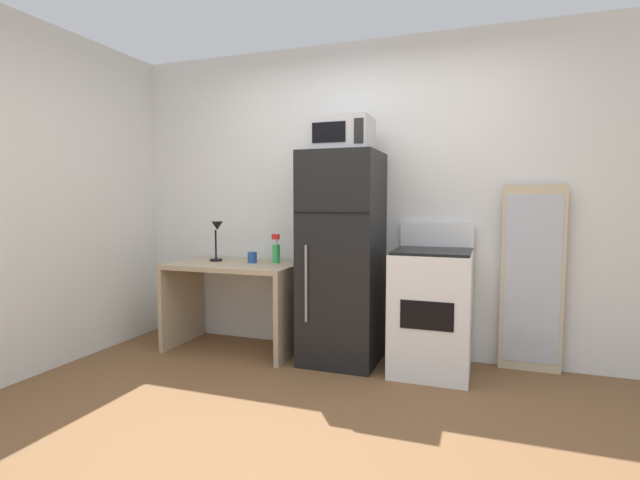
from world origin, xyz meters
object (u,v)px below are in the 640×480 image
desk (234,290)px  oven_range (431,310)px  leaning_mirror (532,279)px  coffee_mug (252,257)px  refrigerator (342,258)px  spray_bottle (276,252)px  desk_lamp (217,234)px  microwave (342,135)px

desk → oven_range: oven_range is taller
leaning_mirror → oven_range: bearing=-160.0°
desk → coffee_mug: (0.14, 0.07, 0.28)m
refrigerator → spray_bottle: bearing=169.9°
desk_lamp → spray_bottle: bearing=7.1°
spray_bottle → microwave: size_ratio=0.54×
desk → desk_lamp: (-0.21, 0.07, 0.47)m
desk_lamp → oven_range: bearing=-1.5°
microwave → spray_bottle: bearing=168.1°
oven_range → desk: bearing=-179.3°
spray_bottle → refrigerator: 0.64m
desk_lamp → oven_range: (1.87, -0.05, -0.52)m
desk → refrigerator: 1.01m
microwave → oven_range: microwave is taller
desk_lamp → microwave: size_ratio=0.77×
desk → oven_range: size_ratio=1.01×
refrigerator → oven_range: size_ratio=1.51×
desk_lamp → spray_bottle: size_ratio=1.42×
spray_bottle → oven_range: (1.33, -0.11, -0.38)m
coffee_mug → leaning_mirror: bearing=5.3°
desk → oven_range: 1.66m
desk_lamp → coffee_mug: desk_lamp is taller
spray_bottle → leaning_mirror: 2.04m
spray_bottle → coffee_mug: (-0.20, -0.07, -0.05)m
microwave → desk: bearing=-179.9°
spray_bottle → leaning_mirror: leaning_mirror is taller
leaning_mirror → desk: bearing=-173.4°
coffee_mug → leaning_mirror: 2.24m
desk_lamp → microwave: 1.42m
leaning_mirror → desk_lamp: bearing=-175.4°
desk → leaning_mirror: leaning_mirror is taller
spray_bottle → oven_range: bearing=-4.9°
desk → desk_lamp: desk_lamp is taller
spray_bottle → oven_range: size_ratio=0.23×
microwave → refrigerator: bearing=90.3°
desk → desk_lamp: 0.52m
microwave → oven_range: 1.50m
oven_range → microwave: bearing=-178.6°
desk_lamp → microwave: bearing=-3.2°
desk_lamp → leaning_mirror: 2.60m
desk → spray_bottle: size_ratio=4.46×
desk_lamp → refrigerator: 1.18m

